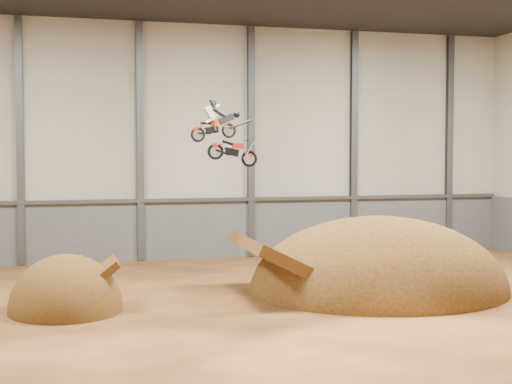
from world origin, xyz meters
TOP-DOWN VIEW (x-y plane):
  - floor at (0.00, 0.00)m, footprint 40.00×40.00m
  - back_wall at (0.00, 15.00)m, footprint 40.00×0.10m
  - lower_band_back at (0.00, 14.90)m, footprint 39.80×0.18m
  - steel_rail at (0.00, 14.75)m, footprint 39.80×0.35m
  - steel_column_1 at (-10.00, 14.80)m, footprint 0.40×0.36m
  - steel_column_2 at (-3.33, 14.80)m, footprint 0.40×0.36m
  - steel_column_3 at (3.33, 14.80)m, footprint 0.40×0.36m
  - steel_column_4 at (10.00, 14.80)m, footprint 0.40×0.36m
  - steel_column_5 at (16.67, 14.80)m, footprint 0.40×0.36m
  - takeoff_ramp at (-7.48, 2.12)m, footprint 4.51×5.20m
  - landing_ramp at (6.33, 2.76)m, footprint 11.92×10.55m
  - fmx_rider_a at (-0.68, 5.84)m, footprint 2.51×1.04m
  - fmx_rider_b at (-0.39, 3.57)m, footprint 3.48×0.99m

SIDE VIEW (x-z plane):
  - floor at x=0.00m, z-range 0.00..0.00m
  - takeoff_ramp at x=-7.48m, z-range -2.26..2.26m
  - landing_ramp at x=6.33m, z-range -3.44..3.44m
  - lower_band_back at x=0.00m, z-range 0.00..3.50m
  - steel_rail at x=0.00m, z-range 3.45..3.65m
  - back_wall at x=0.00m, z-range 0.00..14.00m
  - steel_column_1 at x=-10.00m, z-range 0.05..13.95m
  - steel_column_2 at x=-3.33m, z-range 0.05..13.95m
  - steel_column_3 at x=3.33m, z-range 0.05..13.95m
  - steel_column_4 at x=10.00m, z-range 0.05..13.95m
  - steel_column_5 at x=16.67m, z-range 0.05..13.95m
  - fmx_rider_b at x=-0.39m, z-range 5.60..8.71m
  - fmx_rider_a at x=-0.68m, z-range 6.80..9.06m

